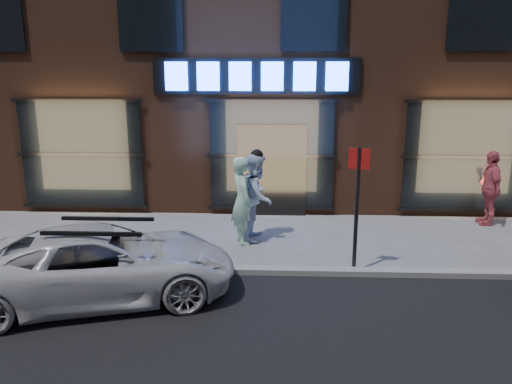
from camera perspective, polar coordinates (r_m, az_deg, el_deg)
ground at (r=9.60m, az=1.48°, el=-9.30°), size 90.00×90.00×0.00m
curb at (r=9.58m, az=1.48°, el=-8.97°), size 60.00×0.25×0.12m
storefront_building at (r=16.87m, az=2.05°, el=18.55°), size 30.20×8.28×10.30m
man_bowtie at (r=10.93m, az=-1.59°, el=-0.99°), size 0.69×0.83×1.95m
man_cap at (r=11.24m, az=0.09°, el=-0.52°), size 0.91×1.08×1.97m
passerby at (r=13.58m, az=25.14°, el=0.42°), size 0.49×1.10×1.85m
white_suv at (r=8.81m, az=-17.11°, el=-7.83°), size 4.81×3.18×1.23m
sign_post at (r=9.39m, az=11.49°, el=-0.71°), size 0.38×0.14×2.41m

